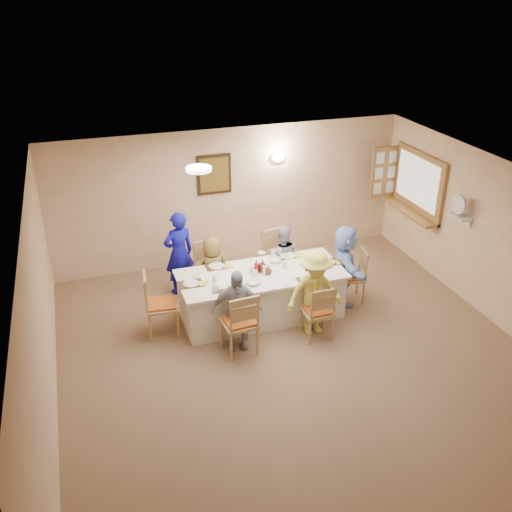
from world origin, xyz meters
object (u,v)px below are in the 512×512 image
object	(u,v)px
chair_front_right	(317,310)
diner_back_right	(282,259)
serving_hatch	(419,183)
dining_table	(261,294)
chair_back_right	(279,260)
chair_right_end	(351,276)
caregiver	(179,253)
desk_fan	(460,208)
chair_left_end	(162,304)
diner_right_end	(344,265)
chair_front_left	(239,321)
chair_back_left	(211,271)
diner_front_right	(315,293)
diner_front_left	(236,310)
condiment_ketchup	(256,267)
diner_back_left	(213,270)

from	to	relation	value
chair_front_right	diner_back_right	world-z (taller)	diner_back_right
serving_hatch	dining_table	size ratio (longest dim) A/B	0.59
serving_hatch	dining_table	distance (m)	3.67
chair_back_right	diner_back_right	world-z (taller)	diner_back_right
dining_table	chair_back_right	bearing A→B (deg)	53.13
chair_right_end	caregiver	size ratio (longest dim) A/B	0.62
desk_fan	chair_left_end	bearing A→B (deg)	176.20
chair_back_right	diner_right_end	distance (m)	1.16
diner_back_right	chair_front_left	bearing A→B (deg)	61.69
chair_back_left	chair_back_right	size ratio (longest dim) A/B	0.97
diner_front_right	chair_front_right	bearing A→B (deg)	-89.88
chair_right_end	diner_front_left	distance (m)	2.26
chair_right_end	diner_front_left	bearing A→B (deg)	-61.03
chair_back_left	serving_hatch	bearing A→B (deg)	-8.26
dining_table	chair_front_right	bearing A→B (deg)	-53.13
serving_hatch	chair_front_left	xyz separation A→B (m)	(-3.94, -1.83, -1.00)
chair_back_left	diner_back_right	size ratio (longest dim) A/B	0.83
chair_back_left	chair_front_left	size ratio (longest dim) A/B	0.98
dining_table	condiment_ketchup	distance (m)	0.49
diner_front_left	caregiver	bearing A→B (deg)	113.49
diner_front_right	condiment_ketchup	bearing A→B (deg)	133.26
diner_front_left	caregiver	xyz separation A→B (m)	(-0.45, 1.83, 0.11)
chair_back_right	chair_right_end	xyz separation A→B (m)	(0.95, -0.80, -0.05)
chair_front_right	diner_back_left	bearing A→B (deg)	-50.59
chair_front_left	diner_right_end	bearing A→B (deg)	-163.01
chair_left_end	diner_front_right	distance (m)	2.26
diner_right_end	desk_fan	bearing A→B (deg)	-88.56
serving_hatch	chair_back_right	bearing A→B (deg)	-175.13
chair_front_left	dining_table	bearing A→B (deg)	-131.49
chair_front_left	condiment_ketchup	size ratio (longest dim) A/B	4.63
chair_back_left	condiment_ketchup	xyz separation A→B (m)	(0.53, -0.77, 0.38)
desk_fan	chair_front_right	distance (m)	2.89
chair_back_left	chair_front_left	bearing A→B (deg)	-101.64
diner_back_left	diner_front_right	bearing A→B (deg)	123.41
diner_back_right	chair_left_end	bearing A→B (deg)	28.27
serving_hatch	diner_front_left	size ratio (longest dim) A/B	1.21
chair_right_end	diner_right_end	distance (m)	0.26
caregiver	diner_back_right	bearing A→B (deg)	149.79
chair_front_right	condiment_ketchup	bearing A→B (deg)	-50.88
serving_hatch	diner_front_right	world-z (taller)	serving_hatch
dining_table	diner_back_right	world-z (taller)	diner_back_right
diner_front_right	diner_back_left	bearing A→B (deg)	131.54
serving_hatch	caregiver	xyz separation A→B (m)	(-4.39, 0.12, -0.77)
condiment_ketchup	diner_back_right	bearing A→B (deg)	44.08
dining_table	diner_front_left	size ratio (longest dim) A/B	2.06
desk_fan	chair_back_right	bearing A→B (deg)	156.96
chair_back_left	chair_back_right	world-z (taller)	chair_back_right
serving_hatch	chair_left_end	size ratio (longest dim) A/B	1.48
diner_front_left	condiment_ketchup	distance (m)	0.92
chair_left_end	condiment_ketchup	bearing A→B (deg)	-82.39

